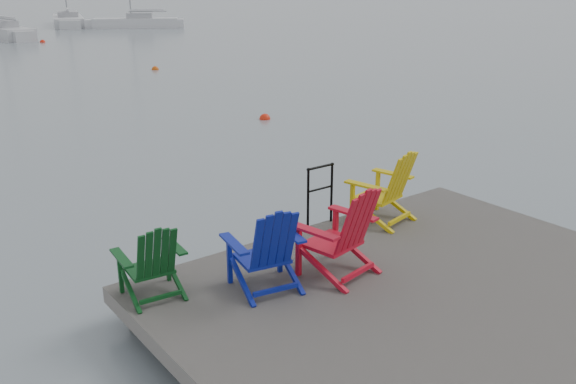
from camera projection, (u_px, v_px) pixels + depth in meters
ground at (437, 333)px, 7.07m from camera, size 400.00×400.00×0.00m
dock at (440, 307)px, 6.96m from camera, size 6.00×5.00×1.40m
handrail at (320, 189)px, 8.72m from camera, size 0.48×0.04×0.90m
chair_green at (152, 260)px, 6.72m from camera, size 0.77×0.72×0.90m
chair_blue at (267, 248)px, 6.87m from camera, size 0.93×0.87×1.04m
chair_red at (342, 231)px, 7.20m from camera, size 1.01×0.96×1.13m
chair_yellow at (387, 186)px, 8.83m from camera, size 0.99×0.94×1.09m
sailboat_near at (3, 33)px, 42.62m from camera, size 2.76×7.60×10.39m
sailboat_mid at (68, 21)px, 54.77m from camera, size 5.03×9.66×12.79m
sailboat_far at (136, 24)px, 51.94m from camera, size 7.08×4.93×9.91m
buoy_a at (265, 119)px, 17.94m from camera, size 0.33×0.33×0.33m
buoy_c at (155, 70)px, 27.81m from camera, size 0.33×0.33×0.33m
buoy_d at (43, 42)px, 39.97m from camera, size 0.35×0.35×0.35m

